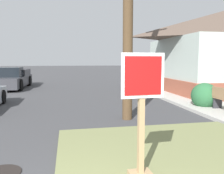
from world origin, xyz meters
TOP-DOWN VIEW (x-y plane):
  - grass_corner_patch at (2.41, 1.45)m, footprint 4.76×5.74m
  - stop_sign at (1.40, 1.47)m, footprint 0.69×0.30m
  - manhole_cover at (-0.91, 2.18)m, footprint 0.70×0.70m
  - pickup_truck_charcoal at (-3.59, 15.24)m, footprint 2.20×5.23m
  - shrub_by_curb at (5.73, 6.54)m, footprint 1.07×1.07m

SIDE VIEW (x-z plane):
  - manhole_cover at x=-0.91m, z-range 0.00..0.02m
  - grass_corner_patch at x=2.41m, z-range 0.00..0.08m
  - shrub_by_curb at x=5.73m, z-range 0.00..1.04m
  - pickup_truck_charcoal at x=-3.59m, z-range -0.12..1.36m
  - stop_sign at x=1.40m, z-range 0.03..2.02m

